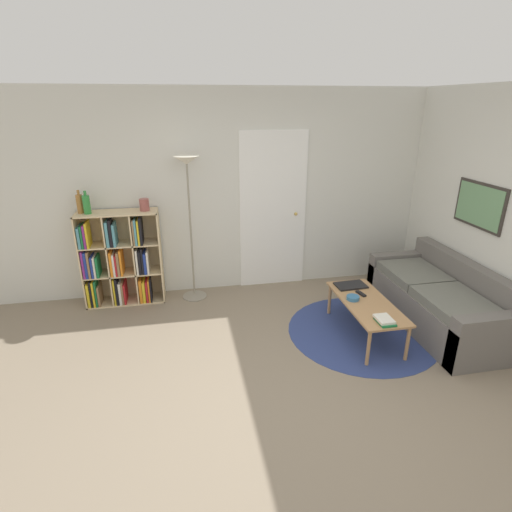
{
  "coord_description": "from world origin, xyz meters",
  "views": [
    {
      "loc": [
        -0.89,
        -2.63,
        2.41
      ],
      "look_at": [
        -0.12,
        1.33,
        0.85
      ],
      "focal_mm": 28.0,
      "sensor_mm": 36.0,
      "label": 1
    }
  ],
  "objects_px": {
    "bottle_left": "(80,204)",
    "bottle_middle": "(87,204)",
    "bookshelf": "(120,261)",
    "floor_lamp": "(188,186)",
    "bowl": "(353,298)",
    "laptop": "(351,285)",
    "couch": "(441,301)",
    "coffee_table": "(366,305)",
    "vase_on_shelf": "(144,205)"
  },
  "relations": [
    {
      "from": "floor_lamp",
      "to": "laptop",
      "type": "xyz_separation_m",
      "value": [
        1.78,
        -0.89,
        -1.06
      ]
    },
    {
      "from": "bookshelf",
      "to": "bottle_middle",
      "type": "height_order",
      "value": "bottle_middle"
    },
    {
      "from": "floor_lamp",
      "to": "bottle_left",
      "type": "relative_size",
      "value": 6.64
    },
    {
      "from": "bottle_left",
      "to": "bottle_middle",
      "type": "bearing_deg",
      "value": -29.49
    },
    {
      "from": "floor_lamp",
      "to": "laptop",
      "type": "relative_size",
      "value": 5.07
    },
    {
      "from": "laptop",
      "to": "bowl",
      "type": "relative_size",
      "value": 2.59
    },
    {
      "from": "bottle_middle",
      "to": "vase_on_shelf",
      "type": "relative_size",
      "value": 1.87
    },
    {
      "from": "bookshelf",
      "to": "floor_lamp",
      "type": "relative_size",
      "value": 0.65
    },
    {
      "from": "laptop",
      "to": "bottle_middle",
      "type": "relative_size",
      "value": 1.32
    },
    {
      "from": "floor_lamp",
      "to": "vase_on_shelf",
      "type": "height_order",
      "value": "floor_lamp"
    },
    {
      "from": "floor_lamp",
      "to": "laptop",
      "type": "height_order",
      "value": "floor_lamp"
    },
    {
      "from": "bottle_middle",
      "to": "laptop",
      "type": "bearing_deg",
      "value": -17.26
    },
    {
      "from": "laptop",
      "to": "vase_on_shelf",
      "type": "distance_m",
      "value": 2.63
    },
    {
      "from": "bottle_middle",
      "to": "bookshelf",
      "type": "bearing_deg",
      "value": 4.45
    },
    {
      "from": "laptop",
      "to": "vase_on_shelf",
      "type": "relative_size",
      "value": 2.47
    },
    {
      "from": "laptop",
      "to": "bottle_middle",
      "type": "xyz_separation_m",
      "value": [
        -2.96,
        0.92,
        0.88
      ]
    },
    {
      "from": "couch",
      "to": "coffee_table",
      "type": "xyz_separation_m",
      "value": [
        -0.97,
        -0.08,
        0.09
      ]
    },
    {
      "from": "bookshelf",
      "to": "bowl",
      "type": "distance_m",
      "value": 2.86
    },
    {
      "from": "couch",
      "to": "bowl",
      "type": "height_order",
      "value": "couch"
    },
    {
      "from": "coffee_table",
      "to": "vase_on_shelf",
      "type": "height_order",
      "value": "vase_on_shelf"
    },
    {
      "from": "bookshelf",
      "to": "floor_lamp",
      "type": "distance_m",
      "value": 1.29
    },
    {
      "from": "bookshelf",
      "to": "bottle_left",
      "type": "bearing_deg",
      "value": 175.99
    },
    {
      "from": "coffee_table",
      "to": "bottle_left",
      "type": "distance_m",
      "value": 3.47
    },
    {
      "from": "floor_lamp",
      "to": "coffee_table",
      "type": "relative_size",
      "value": 1.63
    },
    {
      "from": "bookshelf",
      "to": "bottle_left",
      "type": "relative_size",
      "value": 4.31
    },
    {
      "from": "couch",
      "to": "floor_lamp",
      "type": "bearing_deg",
      "value": 156.3
    },
    {
      "from": "couch",
      "to": "bottle_left",
      "type": "distance_m",
      "value": 4.34
    },
    {
      "from": "bottle_middle",
      "to": "coffee_table",
      "type": "bearing_deg",
      "value": -23.91
    },
    {
      "from": "bowl",
      "to": "bottle_middle",
      "type": "height_order",
      "value": "bottle_middle"
    },
    {
      "from": "bowl",
      "to": "vase_on_shelf",
      "type": "height_order",
      "value": "vase_on_shelf"
    },
    {
      "from": "bowl",
      "to": "vase_on_shelf",
      "type": "distance_m",
      "value": 2.67
    },
    {
      "from": "floor_lamp",
      "to": "vase_on_shelf",
      "type": "relative_size",
      "value": 12.55
    },
    {
      "from": "laptop",
      "to": "bowl",
      "type": "bearing_deg",
      "value": -109.56
    },
    {
      "from": "coffee_table",
      "to": "vase_on_shelf",
      "type": "relative_size",
      "value": 7.72
    },
    {
      "from": "couch",
      "to": "vase_on_shelf",
      "type": "xyz_separation_m",
      "value": [
        -3.29,
        1.26,
        0.98
      ]
    },
    {
      "from": "coffee_table",
      "to": "bowl",
      "type": "distance_m",
      "value": 0.16
    },
    {
      "from": "couch",
      "to": "laptop",
      "type": "distance_m",
      "value": 1.04
    },
    {
      "from": "bowl",
      "to": "bottle_left",
      "type": "xyz_separation_m",
      "value": [
        -2.93,
        1.29,
        0.87
      ]
    },
    {
      "from": "bookshelf",
      "to": "couch",
      "type": "height_order",
      "value": "bookshelf"
    },
    {
      "from": "couch",
      "to": "coffee_table",
      "type": "relative_size",
      "value": 1.64
    },
    {
      "from": "bookshelf",
      "to": "coffee_table",
      "type": "bearing_deg",
      "value": -26.44
    },
    {
      "from": "couch",
      "to": "bottle_middle",
      "type": "relative_size",
      "value": 6.73
    },
    {
      "from": "bookshelf",
      "to": "coffee_table",
      "type": "height_order",
      "value": "bookshelf"
    },
    {
      "from": "coffee_table",
      "to": "bowl",
      "type": "xyz_separation_m",
      "value": [
        -0.13,
        0.07,
        0.06
      ]
    },
    {
      "from": "bowl",
      "to": "bottle_middle",
      "type": "relative_size",
      "value": 0.51
    },
    {
      "from": "vase_on_shelf",
      "to": "couch",
      "type": "bearing_deg",
      "value": -20.95
    },
    {
      "from": "floor_lamp",
      "to": "coffee_table",
      "type": "height_order",
      "value": "floor_lamp"
    },
    {
      "from": "coffee_table",
      "to": "laptop",
      "type": "distance_m",
      "value": 0.4
    },
    {
      "from": "laptop",
      "to": "bottle_left",
      "type": "height_order",
      "value": "bottle_left"
    },
    {
      "from": "coffee_table",
      "to": "bottle_middle",
      "type": "distance_m",
      "value": 3.38
    }
  ]
}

